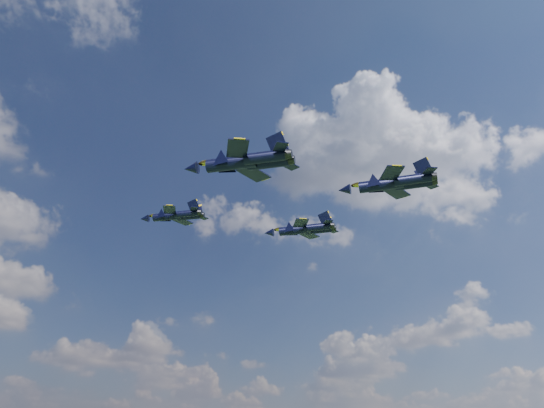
{
  "coord_description": "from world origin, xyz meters",
  "views": [
    {
      "loc": [
        -52.52,
        -69.58,
        17.69
      ],
      "look_at": [
        2.21,
        0.12,
        56.32
      ],
      "focal_mm": 35.0,
      "sensor_mm": 36.0,
      "label": 1
    }
  ],
  "objects": [
    {
      "name": "jet_lead",
      "position": [
        -9.8,
        18.41,
        56.74
      ],
      "size": [
        11.17,
        12.9,
        3.3
      ],
      "rotation": [
        0.0,
        0.0,
        0.66
      ],
      "color": "black"
    },
    {
      "name": "jet_slot",
      "position": [
        13.59,
        -15.34,
        57.72
      ],
      "size": [
        13.69,
        17.24,
        4.29
      ],
      "rotation": [
        0.0,
        0.0,
        0.59
      ],
      "color": "black"
    },
    {
      "name": "jet_right",
      "position": [
        17.39,
        12.07,
        58.34
      ],
      "size": [
        12.97,
        15.76,
        3.96
      ],
      "rotation": [
        0.0,
        0.0,
        0.62
      ],
      "color": "black"
    },
    {
      "name": "jet_left",
      "position": [
        -13.78,
        -9.34,
        55.52
      ],
      "size": [
        14.64,
        17.18,
        4.37
      ],
      "rotation": [
        0.0,
        0.0,
        0.65
      ],
      "color": "black"
    }
  ]
}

